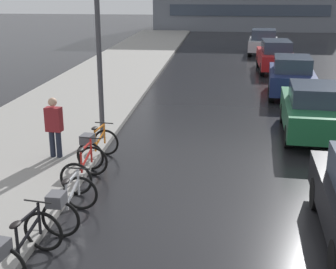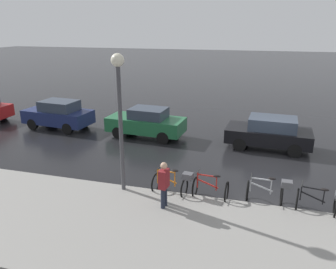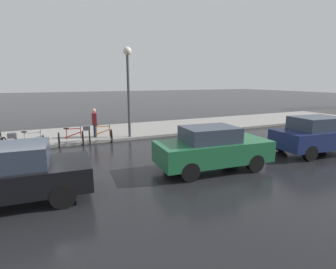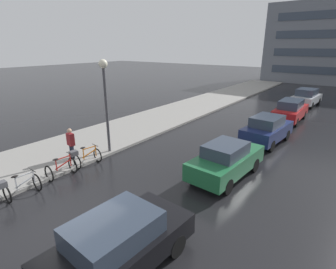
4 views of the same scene
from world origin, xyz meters
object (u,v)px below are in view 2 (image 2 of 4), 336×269
Objects in this scene: bicycle_nearest at (321,201)px; car_green at (146,122)px; car_black at (269,132)px; car_navy at (58,114)px; bicycle_third at (211,188)px; bicycle_second at (269,190)px; pedestrian at (164,184)px; bicycle_farthest at (174,182)px; streetlamp at (119,100)px.

bicycle_nearest is 9.76m from car_green.
car_black is 1.01× the size of car_navy.
bicycle_third is at bearing -121.09° from car_navy.
bicycle_second is 0.85× the size of pedestrian.
bicycle_second is 0.99× the size of bicycle_farthest.
car_navy is 0.83× the size of streetlamp.
car_navy reaches higher than bicycle_second.
streetlamp reaches higher than car_black.
bicycle_third is 0.30× the size of car_navy.
bicycle_farthest is at bearing -125.11° from car_navy.
pedestrian is (-7.02, -8.42, 0.12)m from car_navy.
car_green is 2.49× the size of pedestrian.
bicycle_third is (0.03, 3.51, -0.08)m from bicycle_nearest.
streetlamp reaches higher than bicycle_second.
pedestrian reaches higher than bicycle_second.
car_green is (5.81, 7.84, 0.31)m from bicycle_nearest.
bicycle_farthest is at bearing 95.51° from bicycle_second.
bicycle_third is 0.29× the size of car_green.
streetlamp is (-0.36, 3.08, 3.01)m from bicycle_third.
bicycle_nearest is at bearing -90.49° from bicycle_third.
bicycle_farthest is (-0.05, 4.79, 0.02)m from bicycle_nearest.
car_navy is at bearing 89.32° from car_black.
bicycle_third is 11.40m from car_navy.
car_green is (0.04, 6.31, -0.00)m from car_black.
bicycle_nearest is 7.21m from streetlamp.
bicycle_second is 1.96m from bicycle_third.
car_black reaches higher than bicycle_second.
bicycle_nearest is 5.98m from car_black.
pedestrian reaches higher than car_black.
bicycle_third is at bearing 96.89° from bicycle_second.
bicycle_nearest is 14.53m from car_navy.
bicycle_farthest is 0.36× the size of car_black.
car_navy is at bearing 65.97° from bicycle_nearest.
car_navy reaches higher than bicycle_nearest.
car_green is at bearing 36.85° from bicycle_third.
car_black is 8.34m from streetlamp.
streetlamp reaches higher than bicycle_farthest.
bicycle_third is at bearing -143.15° from car_green.
streetlamp is at bearing 92.84° from bicycle_nearest.
bicycle_nearest is 3.51m from bicycle_third.
bicycle_farthest is at bearing -152.51° from car_green.
streetlamp is (-0.59, 5.01, 2.92)m from bicycle_second.
car_green reaches higher than bicycle_second.
streetlamp reaches higher than bicycle_third.
pedestrian is at bearing -156.59° from car_green.
pedestrian is at bearing 102.92° from bicycle_nearest.
pedestrian reaches higher than bicycle_third.
bicycle_farthest reaches higher than bicycle_third.
bicycle_nearest is at bearing -126.54° from car_green.
streetlamp is (-0.28, 1.79, 2.91)m from bicycle_farthest.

